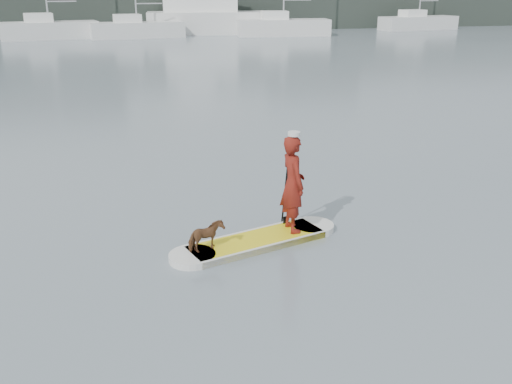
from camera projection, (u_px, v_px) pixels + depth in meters
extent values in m
plane|color=slate|center=(383.00, 246.00, 10.18)|extent=(140.00, 140.00, 0.00)
cube|color=yellow|center=(256.00, 241.00, 10.21)|extent=(2.62, 1.47, 0.12)
cylinder|color=silver|center=(192.00, 257.00, 9.61)|extent=(0.80, 0.80, 0.12)
cylinder|color=silver|center=(313.00, 227.00, 10.80)|extent=(0.80, 0.80, 0.12)
cube|color=silver|center=(246.00, 234.00, 10.51)|extent=(2.42, 0.76, 0.12)
cube|color=silver|center=(267.00, 249.00, 9.91)|extent=(2.42, 0.76, 0.12)
imported|color=maroon|center=(293.00, 184.00, 10.25)|extent=(0.48, 0.68, 1.78)
cylinder|color=silver|center=(294.00, 134.00, 9.93)|extent=(0.22, 0.22, 0.07)
imported|color=brown|center=(206.00, 236.00, 9.63)|extent=(0.68, 0.50, 0.52)
cylinder|color=black|center=(286.00, 179.00, 10.53)|extent=(0.12, 0.30, 1.89)
cube|color=black|center=(285.00, 224.00, 10.84)|extent=(0.10, 0.05, 0.32)
cube|color=silver|center=(50.00, 30.00, 48.77)|extent=(8.31, 4.05, 1.43)
cube|color=white|center=(38.00, 18.00, 48.09)|extent=(2.53, 2.23, 0.71)
cylinder|color=#B7B7BC|center=(61.00, 1.00, 48.45)|extent=(2.43, 0.54, 0.10)
cube|color=silver|center=(137.00, 30.00, 49.80)|extent=(8.23, 3.37, 1.33)
cube|color=white|center=(127.00, 18.00, 49.19)|extent=(2.42, 1.98, 0.67)
cylinder|color=#B7B7BC|center=(149.00, 3.00, 49.43)|extent=(2.28, 0.35, 0.10)
cube|color=silver|center=(283.00, 28.00, 51.86)|extent=(8.55, 3.69, 1.45)
cube|color=white|center=(275.00, 15.00, 51.39)|extent=(2.53, 2.15, 0.72)
cylinder|color=#B7B7BC|center=(297.00, 0.00, 51.19)|extent=(2.48, 0.41, 0.10)
cube|color=silver|center=(418.00, 23.00, 58.97)|extent=(8.65, 3.73, 1.33)
cube|color=white|center=(413.00, 13.00, 58.32)|extent=(2.58, 2.07, 0.67)
cylinder|color=#B7B7BC|center=(429.00, 1.00, 58.64)|extent=(2.27, 0.44, 0.10)
cube|color=silver|center=(213.00, 23.00, 53.87)|extent=(12.65, 5.14, 2.01)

